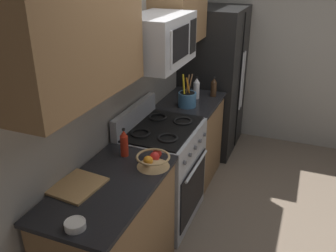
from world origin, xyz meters
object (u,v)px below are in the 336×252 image
Objects in this scene: cutting_board at (77,186)px; bottle_soy at (214,87)px; utensil_crock at (187,99)px; prep_bowl at (75,225)px; fruit_basket at (153,160)px; bottle_hot_sauce at (124,143)px; apple_loose at (157,153)px; bottle_vinegar at (196,88)px; range_oven at (162,173)px; microwave at (159,40)px; refrigerator at (213,81)px.

bottle_soy is (2.00, -0.35, 0.09)m from cutting_board.
utensil_crock reaches higher than prep_bowl.
fruit_basket is 1.13× the size of bottle_soy.
fruit_basket is 1.10× the size of bottle_hot_sauce.
bottle_hot_sauce is (0.48, -0.09, 0.09)m from cutting_board.
apple_loose is at bearing -172.85° from utensil_crock.
utensil_crock reaches higher than bottle_vinegar.
fruit_basket is 0.77m from prep_bowl.
range_oven is 1.13m from bottle_soy.
utensil_crock is at bearing 0.87° from prep_bowl.
utensil_crock is (0.60, -0.05, -0.69)m from microwave.
microwave is 2.92× the size of bottle_vinegar.
apple_loose is at bearing -176.20° from refrigerator.
microwave reaches higher than range_oven.
bottle_vinegar is (-0.75, -0.02, 0.14)m from refrigerator.
cutting_board is at bearing 175.92° from refrigerator.
fruit_basket is 1.58m from bottle_soy.
bottle_vinegar is at bearing 5.17° from apple_loose.
microwave reaches higher than bottle_soy.
bottle_vinegar is at bearing -178.62° from refrigerator.
bottle_hot_sauce is at bearing 175.08° from bottle_vinegar.
bottle_soy reaches higher than fruit_basket.
range_oven is 1.01m from bottle_vinegar.
fruit_basket is 0.75× the size of cutting_board.
bottle_vinegar reaches higher than range_oven.
prep_bowl is at bearing -170.78° from bottle_hot_sauce.
utensil_crock is at bearing 7.15° from apple_loose.
fruit_basket is at bearing -161.15° from microwave.
fruit_basket is at bearing -104.67° from bottle_hot_sauce.
bottle_soy is (0.98, -0.21, -0.67)m from microwave.
utensil_crock is 0.42m from bottle_soy.
prep_bowl is (-0.88, 0.10, -0.01)m from apple_loose.
cutting_board is (-2.62, 0.19, 0.04)m from refrigerator.
bottle_hot_sauce reaches higher than prep_bowl.
fruit_basket is (-0.60, -0.18, 0.48)m from range_oven.
apple_loose is 0.29× the size of bottle_vinegar.
refrigerator reaches higher than cutting_board.
cutting_board is (-1.01, 0.14, -0.76)m from microwave.
range_oven is 4.50× the size of fruit_basket.
range_oven is 3.26× the size of utensil_crock.
refrigerator is 7.98× the size of bottle_hot_sauce.
range_oven is 1.12m from cutting_board.
bottle_soy is at bearing -164.83° from refrigerator.
apple_loose is at bearing 178.80° from bottle_soy.
apple_loose is 0.63m from cutting_board.
apple_loose is 0.25m from bottle_hot_sauce.
apple_loose is (0.13, 0.02, -0.01)m from fruit_basket.
fruit_basket is 0.28m from bottle_hot_sauce.
utensil_crock is 1.13m from bottle_hot_sauce.
utensil_crock is 2.82× the size of prep_bowl.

